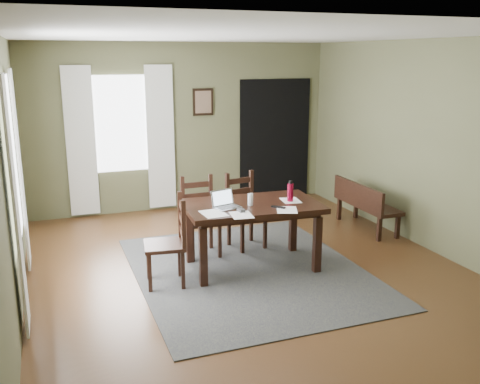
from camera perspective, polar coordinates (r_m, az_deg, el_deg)
name	(u,v)px	position (r m, az deg, el deg)	size (l,w,h in m)	color
ground	(249,271)	(6.43, 0.95, -8.46)	(5.00, 6.00, 0.01)	#492C16
room_shell	(249,119)	(5.97, 1.02, 7.75)	(5.02, 6.02, 2.71)	brown
rug	(249,271)	(6.43, 0.95, -8.37)	(2.60, 3.20, 0.01)	#363636
dining_table	(252,212)	(6.31, 1.29, -2.10)	(1.63, 1.04, 0.79)	black
chair_end	(169,242)	(5.96, -7.54, -5.34)	(0.50, 0.50, 1.01)	black
chair_back_left	(200,217)	(6.82, -4.25, -2.71)	(0.44, 0.44, 1.00)	black
chair_back_right	(245,211)	(7.08, 0.52, -2.08)	(0.50, 0.50, 0.99)	black
bench	(364,202)	(8.01, 13.10, -1.02)	(0.40, 1.24, 0.70)	black
laptop	(225,203)	(6.11, -1.59, -1.18)	(0.34, 0.30, 0.20)	#B7B7BC
computer_mouse	(241,210)	(5.95, 0.10, -1.95)	(0.06, 0.10, 0.03)	#3F3F42
tv_remote	(278,207)	(6.12, 4.12, -1.62)	(0.05, 0.16, 0.02)	black
drinking_glass	(250,199)	(6.19, 1.12, -0.80)	(0.06, 0.06, 0.14)	silver
water_bottle	(290,192)	(6.37, 5.39, 0.01)	(0.08, 0.08, 0.25)	maroon
paper_a	(214,213)	(5.89, -2.84, -2.30)	(0.25, 0.32, 0.00)	white
paper_b	(287,210)	(6.04, 5.02, -1.91)	(0.22, 0.29, 0.00)	white
paper_d	(291,200)	(6.44, 5.43, -0.90)	(0.21, 0.27, 0.00)	white
paper_e	(241,215)	(5.83, 0.16, -2.47)	(0.22, 0.29, 0.00)	white
window_left	(13,163)	(5.82, -23.10, 2.90)	(0.01, 1.30, 1.70)	white
window_back	(121,124)	(8.63, -12.62, 7.11)	(1.00, 0.01, 1.50)	white
curtain_left_near	(16,208)	(5.07, -22.80, -1.54)	(0.03, 0.48, 2.30)	silver
curtain_left_far	(20,171)	(6.67, -22.39, 2.11)	(0.03, 0.48, 2.30)	silver
curtain_back_left	(81,142)	(8.57, -16.62, 5.12)	(0.44, 0.03, 2.30)	silver
curtain_back_right	(161,138)	(8.74, -8.47, 5.73)	(0.44, 0.03, 2.30)	silver
framed_picture	(203,102)	(8.88, -3.97, 9.56)	(0.34, 0.03, 0.44)	black
doorway_back	(275,140)	(9.42, 3.74, 5.55)	(1.30, 0.03, 2.10)	black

